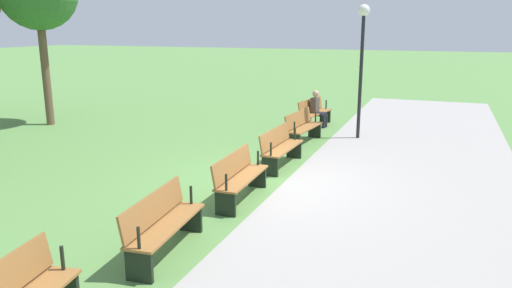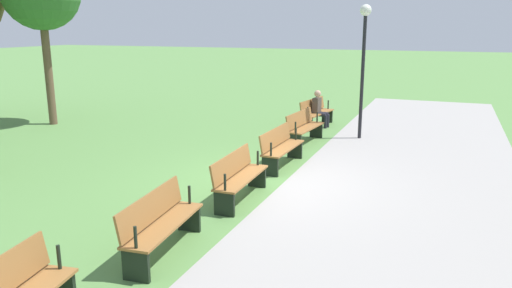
{
  "view_description": "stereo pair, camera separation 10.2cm",
  "coord_description": "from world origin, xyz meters",
  "views": [
    {
      "loc": [
        9.26,
        3.34,
        3.2
      ],
      "look_at": [
        -0.0,
        -0.22,
        0.8
      ],
      "focal_mm": 34.19,
      "sensor_mm": 36.0,
      "label": 1
    },
    {
      "loc": [
        9.23,
        3.44,
        3.2
      ],
      "look_at": [
        -0.0,
        -0.22,
        0.8
      ],
      "focal_mm": 34.19,
      "sensor_mm": 36.0,
      "label": 2
    }
  ],
  "objects": [
    {
      "name": "bench_2",
      "position": [
        -1.23,
        -0.09,
        0.47
      ],
      "size": [
        1.8,
        0.53,
        0.89
      ],
      "rotation": [
        0.0,
        0.0,
        -0.03
      ],
      "color": "#996633",
      "rests_on": "ground"
    },
    {
      "name": "lamp_post",
      "position": [
        -4.89,
        1.12,
        2.66
      ],
      "size": [
        0.32,
        0.32,
        3.8
      ],
      "color": "black",
      "rests_on": "ground"
    },
    {
      "name": "bench_0",
      "position": [
        -6.11,
        -0.54,
        0.47
      ],
      "size": [
        1.83,
        0.74,
        0.89
      ],
      "rotation": [
        0.0,
        0.0,
        -0.15
      ],
      "color": "#996633",
      "rests_on": "ground"
    },
    {
      "name": "ground_plane",
      "position": [
        0.0,
        0.0,
        0.0
      ],
      "size": [
        120.0,
        120.0,
        0.0
      ],
      "primitive_type": "plane",
      "color": "#5B8C47"
    },
    {
      "name": "bench_1",
      "position": [
        -3.68,
        -0.24,
        0.47
      ],
      "size": [
        1.82,
        0.63,
        0.89
      ],
      "rotation": [
        0.0,
        0.0,
        -0.09
      ],
      "color": "#996633",
      "rests_on": "ground"
    },
    {
      "name": "bench_4",
      "position": [
        3.68,
        -0.24,
        0.47
      ],
      "size": [
        1.82,
        0.63,
        0.89
      ],
      "rotation": [
        0.0,
        0.0,
        0.09
      ],
      "color": "#996633",
      "rests_on": "ground"
    },
    {
      "name": "path_paving",
      "position": [
        0.0,
        2.78,
        0.0
      ],
      "size": [
        26.7,
        4.79,
        0.01
      ],
      "primitive_type": "cube",
      "color": "#A39E99",
      "rests_on": "ground"
    },
    {
      "name": "bench_3",
      "position": [
        1.23,
        -0.09,
        0.47
      ],
      "size": [
        1.8,
        0.53,
        0.89
      ],
      "rotation": [
        0.0,
        0.0,
        0.03
      ],
      "color": "#996633",
      "rests_on": "ground"
    },
    {
      "name": "person_seated",
      "position": [
        -6.04,
        -0.4,
        0.64
      ],
      "size": [
        0.38,
        0.56,
        1.2
      ],
      "rotation": [
        0.0,
        0.0,
        -0.15
      ],
      "color": "#4C4238",
      "rests_on": "ground"
    }
  ]
}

